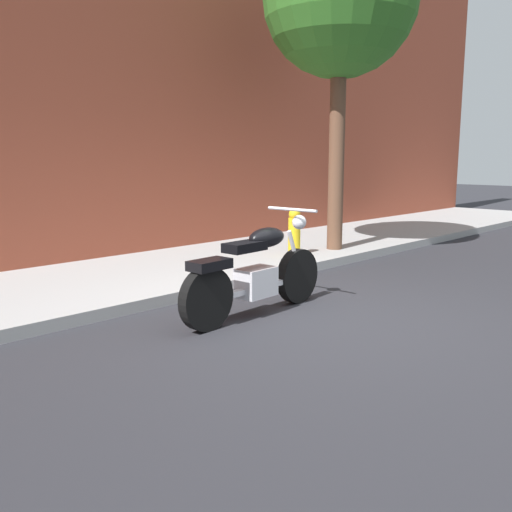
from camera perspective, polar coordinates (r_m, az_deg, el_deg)
ground_plane at (r=6.15m, az=6.96°, el=-6.42°), size 60.00×60.00×0.00m
sidewalk at (r=8.28m, az=-9.98°, el=-1.72°), size 25.13×2.73×0.14m
building_facade at (r=9.75m, az=-16.84°, el=23.50°), size 25.13×0.50×8.14m
motorcycle at (r=6.17m, az=-0.04°, el=-1.82°), size 2.15×0.70×1.15m
street_tree at (r=10.14m, az=8.55°, el=24.24°), size 2.54×2.54×5.55m
fire_hydrant at (r=9.24m, az=3.90°, el=2.06°), size 0.20×0.20×0.91m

